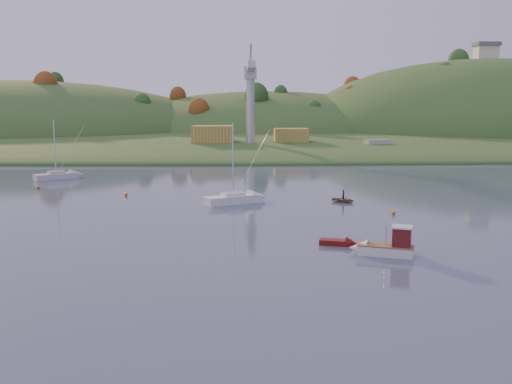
{
  "coord_description": "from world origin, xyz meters",
  "views": [
    {
      "loc": [
        -0.44,
        -29.87,
        13.23
      ],
      "look_at": [
        1.22,
        33.95,
        3.22
      ],
      "focal_mm": 40.0,
      "sensor_mm": 36.0,
      "label": 1
    }
  ],
  "objects_px": {
    "sailboat_far": "(233,198)",
    "red_tender": "(343,243)",
    "canoe": "(343,200)",
    "fishing_boat": "(381,246)",
    "sailboat_near": "(56,175)"
  },
  "relations": [
    {
      "from": "sailboat_far",
      "to": "red_tender",
      "type": "xyz_separation_m",
      "value": [
        10.59,
        -22.82,
        -0.45
      ]
    },
    {
      "from": "fishing_boat",
      "to": "canoe",
      "type": "relative_size",
      "value": 1.9
    },
    {
      "from": "fishing_boat",
      "to": "sailboat_near",
      "type": "bearing_deg",
      "value": -29.35
    },
    {
      "from": "red_tender",
      "to": "canoe",
      "type": "bearing_deg",
      "value": 95.51
    },
    {
      "from": "fishing_boat",
      "to": "sailboat_far",
      "type": "distance_m",
      "value": 29.49
    },
    {
      "from": "sailboat_near",
      "to": "canoe",
      "type": "xyz_separation_m",
      "value": [
        46.09,
        -24.53,
        -0.36
      ]
    },
    {
      "from": "sailboat_near",
      "to": "sailboat_far",
      "type": "distance_m",
      "value": 40.12
    },
    {
      "from": "canoe",
      "to": "fishing_boat",
      "type": "bearing_deg",
      "value": -151.16
    },
    {
      "from": "sailboat_near",
      "to": "sailboat_far",
      "type": "relative_size",
      "value": 0.96
    },
    {
      "from": "sailboat_near",
      "to": "sailboat_far",
      "type": "bearing_deg",
      "value": -74.04
    },
    {
      "from": "fishing_boat",
      "to": "sailboat_far",
      "type": "bearing_deg",
      "value": -43.4
    },
    {
      "from": "fishing_boat",
      "to": "canoe",
      "type": "bearing_deg",
      "value": -73.4
    },
    {
      "from": "sailboat_far",
      "to": "red_tender",
      "type": "distance_m",
      "value": 25.16
    },
    {
      "from": "sailboat_far",
      "to": "fishing_boat",
      "type": "bearing_deg",
      "value": -90.92
    },
    {
      "from": "sailboat_far",
      "to": "red_tender",
      "type": "bearing_deg",
      "value": -92.96
    }
  ]
}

